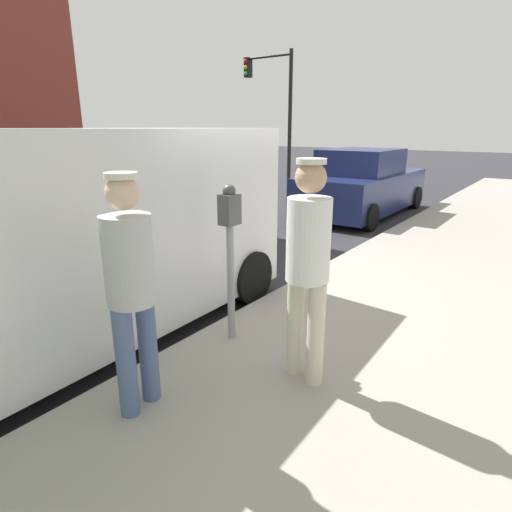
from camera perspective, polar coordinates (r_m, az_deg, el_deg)
ground_plane at (r=5.87m, az=-7.36°, el=-4.77°), size 80.00×80.00×0.00m
sidewalk_slab at (r=4.45m, az=28.64°, el=-13.24°), size 5.00×32.00×0.15m
parking_meter_near at (r=3.94m, az=-3.52°, el=2.57°), size 0.14×0.18×1.52m
pedestrian_in_gray at (r=3.04m, az=-16.56°, el=-3.23°), size 0.34×0.36×1.73m
pedestrian_in_white at (r=3.28m, az=7.00°, el=-0.37°), size 0.36×0.34×1.80m
parked_van at (r=4.52m, az=-26.55°, el=2.33°), size 2.22×5.24×2.15m
parked_sedan_ahead at (r=11.20m, az=14.15°, el=9.22°), size 1.95×4.40×1.65m
traffic_light_corner at (r=19.28m, az=2.37°, el=20.99°), size 2.48×0.42×5.20m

